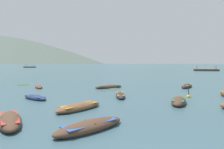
{
  "coord_description": "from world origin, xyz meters",
  "views": [
    {
      "loc": [
        -1.75,
        -4.5,
        3.26
      ],
      "look_at": [
        -2.22,
        41.0,
        0.58
      ],
      "focal_mm": 30.9,
      "sensor_mm": 36.0,
      "label": 1
    }
  ],
  "objects_px": {
    "rowboat_3": "(90,126)",
    "ferry_0": "(206,70)",
    "rowboat_11": "(79,107)",
    "ferry_1": "(30,67)",
    "rowboat_0": "(120,95)",
    "rowboat_8": "(39,87)",
    "rowboat_1": "(109,87)",
    "rowboat_5": "(10,121)",
    "rowboat_10": "(179,101)",
    "rowboat_6": "(187,86)",
    "mooring_buoy": "(189,96)",
    "rowboat_7": "(35,97)"
  },
  "relations": [
    {
      "from": "rowboat_7",
      "to": "mooring_buoy",
      "type": "relative_size",
      "value": 2.85
    },
    {
      "from": "rowboat_3",
      "to": "rowboat_11",
      "type": "xyz_separation_m",
      "value": [
        -1.28,
        4.1,
        -0.0
      ]
    },
    {
      "from": "rowboat_0",
      "to": "rowboat_5",
      "type": "distance_m",
      "value": 10.33
    },
    {
      "from": "rowboat_0",
      "to": "rowboat_8",
      "type": "height_order",
      "value": "rowboat_0"
    },
    {
      "from": "rowboat_0",
      "to": "rowboat_1",
      "type": "relative_size",
      "value": 0.85
    },
    {
      "from": "rowboat_11",
      "to": "mooring_buoy",
      "type": "relative_size",
      "value": 3.43
    },
    {
      "from": "rowboat_10",
      "to": "mooring_buoy",
      "type": "xyz_separation_m",
      "value": [
        1.87,
        2.77,
        -0.1
      ]
    },
    {
      "from": "rowboat_5",
      "to": "ferry_1",
      "type": "relative_size",
      "value": 0.45
    },
    {
      "from": "ferry_0",
      "to": "rowboat_6",
      "type": "bearing_deg",
      "value": -117.54
    },
    {
      "from": "rowboat_5",
      "to": "ferry_0",
      "type": "xyz_separation_m",
      "value": [
        44.27,
        71.18,
        0.25
      ]
    },
    {
      "from": "rowboat_6",
      "to": "rowboat_7",
      "type": "relative_size",
      "value": 1.22
    },
    {
      "from": "rowboat_1",
      "to": "rowboat_7",
      "type": "bearing_deg",
      "value": -129.6
    },
    {
      "from": "rowboat_5",
      "to": "mooring_buoy",
      "type": "height_order",
      "value": "mooring_buoy"
    },
    {
      "from": "rowboat_8",
      "to": "rowboat_7",
      "type": "bearing_deg",
      "value": -70.5
    },
    {
      "from": "rowboat_7",
      "to": "ferry_1",
      "type": "xyz_separation_m",
      "value": [
        -55.83,
        125.84,
        0.29
      ]
    },
    {
      "from": "rowboat_7",
      "to": "ferry_1",
      "type": "height_order",
      "value": "ferry_1"
    },
    {
      "from": "rowboat_0",
      "to": "rowboat_8",
      "type": "distance_m",
      "value": 12.65
    },
    {
      "from": "rowboat_3",
      "to": "ferry_0",
      "type": "height_order",
      "value": "ferry_0"
    },
    {
      "from": "rowboat_10",
      "to": "ferry_0",
      "type": "bearing_deg",
      "value": 63.04
    },
    {
      "from": "rowboat_1",
      "to": "rowboat_0",
      "type": "bearing_deg",
      "value": -79.0
    },
    {
      "from": "rowboat_8",
      "to": "rowboat_11",
      "type": "xyz_separation_m",
      "value": [
        7.54,
        -11.91,
        0.05
      ]
    },
    {
      "from": "rowboat_6",
      "to": "rowboat_7",
      "type": "height_order",
      "value": "rowboat_6"
    },
    {
      "from": "rowboat_1",
      "to": "rowboat_8",
      "type": "xyz_separation_m",
      "value": [
        -9.31,
        0.24,
        -0.04
      ]
    },
    {
      "from": "rowboat_0",
      "to": "rowboat_6",
      "type": "height_order",
      "value": "rowboat_6"
    },
    {
      "from": "rowboat_10",
      "to": "rowboat_3",
      "type": "bearing_deg",
      "value": -135.94
    },
    {
      "from": "rowboat_3",
      "to": "rowboat_6",
      "type": "relative_size",
      "value": 0.99
    },
    {
      "from": "rowboat_11",
      "to": "mooring_buoy",
      "type": "distance_m",
      "value": 10.68
    },
    {
      "from": "ferry_0",
      "to": "rowboat_8",
      "type": "bearing_deg",
      "value": -131.0
    },
    {
      "from": "rowboat_10",
      "to": "ferry_0",
      "type": "relative_size",
      "value": 0.35
    },
    {
      "from": "rowboat_1",
      "to": "ferry_0",
      "type": "relative_size",
      "value": 0.38
    },
    {
      "from": "ferry_0",
      "to": "rowboat_10",
      "type": "bearing_deg",
      "value": -116.96
    },
    {
      "from": "rowboat_6",
      "to": "rowboat_11",
      "type": "distance_m",
      "value": 17.5
    },
    {
      "from": "rowboat_11",
      "to": "ferry_0",
      "type": "xyz_separation_m",
      "value": [
        41.15,
        67.92,
        0.27
      ]
    },
    {
      "from": "rowboat_7",
      "to": "mooring_buoy",
      "type": "xyz_separation_m",
      "value": [
        14.21,
        0.96,
        -0.05
      ]
    },
    {
      "from": "rowboat_3",
      "to": "mooring_buoy",
      "type": "height_order",
      "value": "mooring_buoy"
    },
    {
      "from": "rowboat_0",
      "to": "rowboat_11",
      "type": "height_order",
      "value": "rowboat_11"
    },
    {
      "from": "rowboat_11",
      "to": "ferry_0",
      "type": "height_order",
      "value": "ferry_0"
    },
    {
      "from": "rowboat_0",
      "to": "rowboat_7",
      "type": "relative_size",
      "value": 1.05
    },
    {
      "from": "rowboat_1",
      "to": "mooring_buoy",
      "type": "bearing_deg",
      "value": -41.41
    },
    {
      "from": "rowboat_8",
      "to": "rowboat_11",
      "type": "distance_m",
      "value": 14.1
    },
    {
      "from": "rowboat_0",
      "to": "ferry_1",
      "type": "xyz_separation_m",
      "value": [
        -63.58,
        124.7,
        0.28
      ]
    },
    {
      "from": "mooring_buoy",
      "to": "rowboat_8",
      "type": "bearing_deg",
      "value": 157.45
    },
    {
      "from": "ferry_0",
      "to": "ferry_1",
      "type": "relative_size",
      "value": 1.15
    },
    {
      "from": "rowboat_3",
      "to": "ferry_1",
      "type": "distance_m",
      "value": 147.39
    },
    {
      "from": "rowboat_6",
      "to": "rowboat_10",
      "type": "height_order",
      "value": "rowboat_10"
    },
    {
      "from": "rowboat_11",
      "to": "ferry_1",
      "type": "height_order",
      "value": "ferry_1"
    },
    {
      "from": "rowboat_5",
      "to": "rowboat_6",
      "type": "distance_m",
      "value": 22.01
    },
    {
      "from": "rowboat_1",
      "to": "rowboat_8",
      "type": "relative_size",
      "value": 1.21
    },
    {
      "from": "rowboat_3",
      "to": "ferry_1",
      "type": "bearing_deg",
      "value": 114.79
    },
    {
      "from": "rowboat_6",
      "to": "rowboat_10",
      "type": "bearing_deg",
      "value": -113.73
    }
  ]
}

